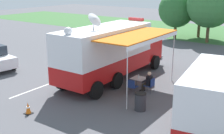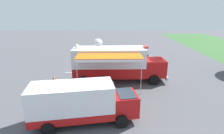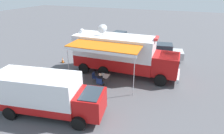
# 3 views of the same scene
# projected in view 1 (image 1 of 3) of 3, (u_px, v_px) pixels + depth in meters

# --- Properties ---
(ground_plane) EXTENTS (100.00, 100.00, 0.00)m
(ground_plane) POSITION_uv_depth(u_px,v_px,m) (105.00, 82.00, 18.58)
(ground_plane) COLOR #515156
(grass_verge) EXTENTS (80.00, 14.00, 0.01)m
(grass_verge) POSITION_uv_depth(u_px,v_px,m) (216.00, 33.00, 36.21)
(grass_verge) COLOR #386633
(grass_verge) RESTS_ON ground
(lot_stripe) EXTENTS (0.21, 4.80, 0.01)m
(lot_stripe) POSITION_uv_depth(u_px,v_px,m) (43.00, 86.00, 17.79)
(lot_stripe) COLOR silver
(lot_stripe) RESTS_ON ground
(command_truck) EXTENTS (5.00, 9.53, 4.53)m
(command_truck) POSITION_uv_depth(u_px,v_px,m) (112.00, 50.00, 18.61)
(command_truck) COLOR #B71414
(command_truck) RESTS_ON ground
(folding_table) EXTENTS (0.81, 0.81, 0.73)m
(folding_table) POSITION_uv_depth(u_px,v_px,m) (139.00, 79.00, 17.06)
(folding_table) COLOR silver
(folding_table) RESTS_ON ground
(water_bottle) EXTENTS (0.07, 0.07, 0.22)m
(water_bottle) POSITION_uv_depth(u_px,v_px,m) (138.00, 76.00, 16.97)
(water_bottle) COLOR silver
(water_bottle) RESTS_ON folding_table
(folding_chair_at_table) EXTENTS (0.49, 0.49, 0.87)m
(folding_chair_at_table) POSITION_uv_depth(u_px,v_px,m) (151.00, 84.00, 16.62)
(folding_chair_at_table) COLOR navy
(folding_chair_at_table) RESTS_ON ground
(folding_chair_beside_table) EXTENTS (0.49, 0.49, 0.87)m
(folding_chair_beside_table) POSITION_uv_depth(u_px,v_px,m) (132.00, 86.00, 16.42)
(folding_chair_beside_table) COLOR navy
(folding_chair_beside_table) RESTS_ON ground
(seated_responder) EXTENTS (0.67, 0.56, 1.25)m
(seated_responder) POSITION_uv_depth(u_px,v_px,m) (148.00, 81.00, 16.68)
(seated_responder) COLOR black
(seated_responder) RESTS_ON ground
(trash_bin) EXTENTS (0.57, 0.57, 0.91)m
(trash_bin) POSITION_uv_depth(u_px,v_px,m) (140.00, 102.00, 14.35)
(trash_bin) COLOR #2D2D33
(trash_bin) RESTS_ON ground
(traffic_cone) EXTENTS (0.36, 0.36, 0.58)m
(traffic_cone) POSITION_uv_depth(u_px,v_px,m) (28.00, 108.00, 14.01)
(traffic_cone) COLOR black
(traffic_cone) RESTS_ON ground
(support_truck) EXTENTS (3.21, 7.05, 2.70)m
(support_truck) POSITION_uv_depth(u_px,v_px,m) (215.00, 95.00, 12.68)
(support_truck) COLOR white
(support_truck) RESTS_ON ground
(car_far_corner) EXTENTS (2.48, 4.42, 1.76)m
(car_far_corner) POSITION_uv_depth(u_px,v_px,m) (85.00, 48.00, 24.18)
(car_far_corner) COLOR #B2B5BA
(car_far_corner) RESTS_ON ground
(tree_far_left) EXTENTS (3.94, 3.94, 5.19)m
(tree_far_left) POSITION_uv_depth(u_px,v_px,m) (176.00, 10.00, 32.16)
(tree_far_left) COLOR brown
(tree_far_left) RESTS_ON ground
(tree_left_of_centre) EXTENTS (4.32, 4.32, 5.96)m
(tree_left_of_centre) POSITION_uv_depth(u_px,v_px,m) (201.00, 4.00, 32.72)
(tree_left_of_centre) COLOR brown
(tree_left_of_centre) RESTS_ON ground
(tree_right_of_centre) EXTENTS (4.78, 4.78, 6.35)m
(tree_right_of_centre) POSITION_uv_depth(u_px,v_px,m) (210.00, 4.00, 29.66)
(tree_right_of_centre) COLOR brown
(tree_right_of_centre) RESTS_ON ground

